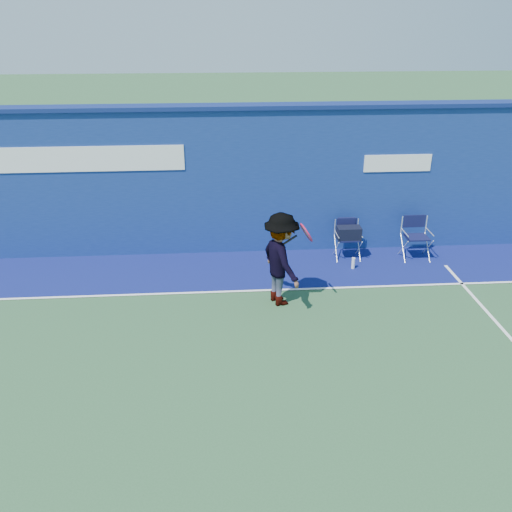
{
  "coord_description": "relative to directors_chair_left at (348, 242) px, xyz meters",
  "views": [
    {
      "loc": [
        -0.07,
        -5.66,
        4.82
      ],
      "look_at": [
        0.51,
        2.6,
        1.0
      ],
      "focal_mm": 38.0,
      "sensor_mm": 36.0,
      "label": 1
    }
  ],
  "objects": [
    {
      "name": "out_of_bounds_strip",
      "position": [
        -2.57,
        -0.44,
        -0.35
      ],
      "size": [
        24.0,
        1.8,
        0.01
      ],
      "primitive_type": "cube",
      "color": "#0D1655",
      "rests_on": "ground"
    },
    {
      "name": "tennis_player",
      "position": [
        -1.61,
        -1.77,
        0.49
      ],
      "size": [
        1.02,
        1.24,
        1.68
      ],
      "color": "#EA4738",
      "rests_on": "ground"
    },
    {
      "name": "water_bottle",
      "position": [
        0.01,
        -0.53,
        -0.23
      ],
      "size": [
        0.07,
        0.07,
        0.24
      ],
      "primitive_type": "cylinder",
      "color": "silver",
      "rests_on": "ground"
    },
    {
      "name": "directors_chair_left",
      "position": [
        0.0,
        0.0,
        0.0
      ],
      "size": [
        0.49,
        0.45,
        0.82
      ],
      "color": "silver",
      "rests_on": "ground"
    },
    {
      "name": "court_lines",
      "position": [
        -2.57,
        -3.94,
        -0.34
      ],
      "size": [
        24.0,
        12.0,
        0.01
      ],
      "color": "white",
      "rests_on": "out_of_bounds_strip"
    },
    {
      "name": "ground",
      "position": [
        -2.57,
        -4.54,
        -0.35
      ],
      "size": [
        80.0,
        80.0,
        0.0
      ],
      "primitive_type": "plane",
      "color": "#2A4F2E",
      "rests_on": "ground"
    },
    {
      "name": "stadium_wall",
      "position": [
        -2.57,
        0.66,
        1.2
      ],
      "size": [
        24.0,
        0.5,
        3.08
      ],
      "color": "navy",
      "rests_on": "ground"
    },
    {
      "name": "directors_chair_right",
      "position": [
        1.41,
        -0.11,
        -0.07
      ],
      "size": [
        0.53,
        0.47,
        0.88
      ],
      "color": "silver",
      "rests_on": "ground"
    }
  ]
}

